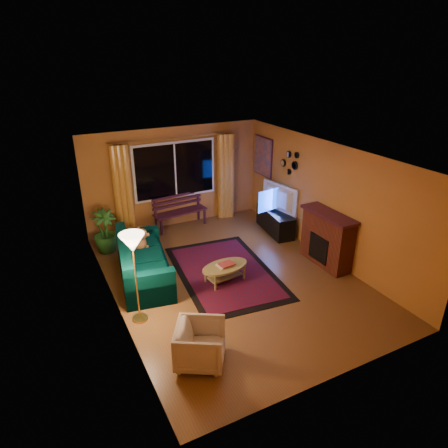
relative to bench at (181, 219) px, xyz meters
name	(u,v)px	position (x,y,z in m)	size (l,w,h in m)	color
floor	(231,278)	(-0.01, -2.75, -0.22)	(4.50, 6.00, 0.02)	brown
ceiling	(232,154)	(-0.01, -2.75, 2.30)	(4.50, 6.00, 0.02)	white
wall_back	(175,177)	(-0.01, 0.26, 1.04)	(4.50, 0.02, 2.50)	#C27A34
wall_left	(110,245)	(-2.27, -2.75, 1.04)	(0.02, 6.00, 2.50)	#C27A34
wall_right	(326,201)	(2.25, -2.75, 1.04)	(0.02, 6.00, 2.50)	#C27A34
window	(175,170)	(-0.01, 0.19, 1.24)	(2.00, 0.02, 1.30)	black
curtain_rod	(174,138)	(-0.01, 0.15, 2.04)	(0.03, 0.03, 3.20)	#BF8C3F
curtain_left	(123,192)	(-1.36, 0.13, 0.91)	(0.36, 0.36, 2.24)	gold
curtain_right	(225,176)	(1.34, 0.13, 0.91)	(0.36, 0.36, 2.24)	gold
bench	(181,219)	(0.00, 0.00, 0.00)	(1.37, 0.40, 0.41)	#381321
potted_plant	(105,231)	(-1.97, -0.48, 0.28)	(0.55, 0.55, 0.98)	#235B1E
sofa	(144,260)	(-1.56, -2.02, 0.21)	(0.89, 2.08, 0.84)	black
dog	(138,238)	(-1.51, -1.55, 0.47)	(0.35, 0.49, 0.53)	#9C643B
armchair	(200,343)	(-1.50, -4.62, 0.14)	(0.68, 0.64, 0.70)	beige
floor_lamp	(136,278)	(-2.01, -3.24, 0.60)	(0.27, 0.27, 1.61)	#BF8C3F
rug	(225,272)	(-0.03, -2.52, -0.20)	(1.83, 2.89, 0.02)	#6D030F
coffee_table	(225,274)	(-0.19, -2.83, -0.03)	(0.97, 0.97, 0.35)	olive
tv_console	(275,221)	(1.99, -1.32, 0.07)	(0.44, 1.31, 0.54)	black
television	(276,198)	(1.99, -1.32, 0.67)	(1.16, 0.15, 0.67)	black
fireplace	(327,240)	(2.04, -3.15, 0.34)	(0.40, 1.20, 1.10)	maroon
mirror_cluster	(289,161)	(2.20, -1.45, 1.59)	(0.06, 0.60, 0.56)	black
painting	(263,157)	(2.21, -0.30, 1.44)	(0.04, 0.76, 0.96)	orange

